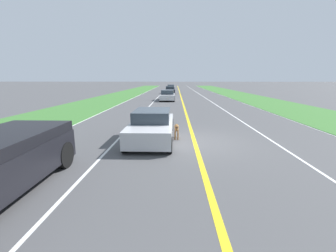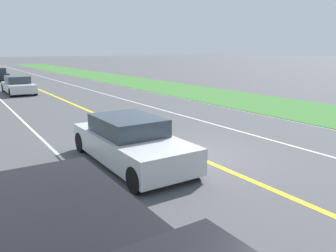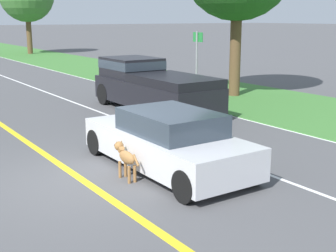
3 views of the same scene
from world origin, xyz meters
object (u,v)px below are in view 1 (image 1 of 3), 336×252
Objects in this scene: dog at (177,129)px; car_trailing_near at (168,95)px; car_trailing_far at (171,87)px; ego_car at (152,126)px; car_trailing_mid at (170,90)px.

car_trailing_near reaches higher than dog.
dog is 0.25× the size of car_trailing_far.
ego_car is 1.06× the size of car_trailing_mid.
car_trailing_near is (1.07, -19.03, 0.13)m from dog.
car_trailing_far is at bearing -87.08° from dog.
car_trailing_far reaches higher than dog.
car_trailing_mid is (1.04, -32.18, 0.16)m from dog.
car_trailing_far is (0.13, -27.79, -0.00)m from car_trailing_near.
car_trailing_near is 13.15m from car_trailing_mid.
car_trailing_far is at bearing -89.90° from ego_car.
ego_car is 32.27m from car_trailing_mid.
car_trailing_mid is 14.64m from car_trailing_far.
ego_car is at bearing 89.85° from car_trailing_near.
car_trailing_far is at bearing -89.73° from car_trailing_near.
ego_car reaches higher than dog.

